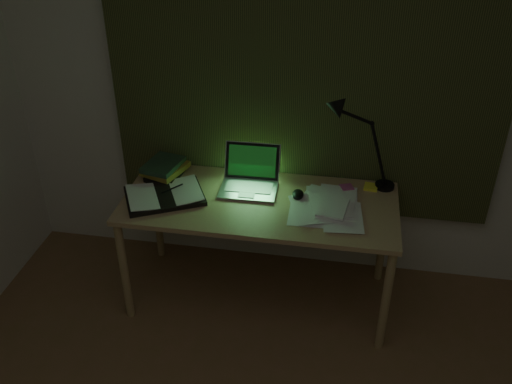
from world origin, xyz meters
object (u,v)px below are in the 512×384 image
at_px(book_stack, 165,168).
at_px(desk, 259,251).
at_px(laptop, 248,174).
at_px(desk_lamp, 391,141).
at_px(loose_papers, 324,206).
at_px(open_textbook, 165,195).

bearing_deg(book_stack, desk, -16.99).
bearing_deg(laptop, desk_lamp, 11.92).
distance_m(desk, laptop, 0.47).
height_order(laptop, loose_papers, laptop).
relative_size(desk, open_textbook, 3.61).
relative_size(open_textbook, loose_papers, 1.18).
bearing_deg(desk, laptop, 131.93).
bearing_deg(laptop, desk, -49.12).
relative_size(laptop, book_stack, 1.50).
distance_m(desk, book_stack, 0.73).
bearing_deg(open_textbook, desk, -20.90).
distance_m(laptop, book_stack, 0.53).
bearing_deg(desk, desk_lamp, 21.25).
distance_m(open_textbook, book_stack, 0.25).
relative_size(open_textbook, book_stack, 1.74).
xyz_separation_m(laptop, open_textbook, (-0.44, -0.14, -0.10)).
relative_size(desk, book_stack, 6.27).
height_order(desk, desk_lamp, desk_lamp).
height_order(book_stack, desk_lamp, desk_lamp).
height_order(laptop, desk_lamp, desk_lamp).
height_order(desk, open_textbook, open_textbook).
distance_m(book_stack, desk_lamp, 1.30).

